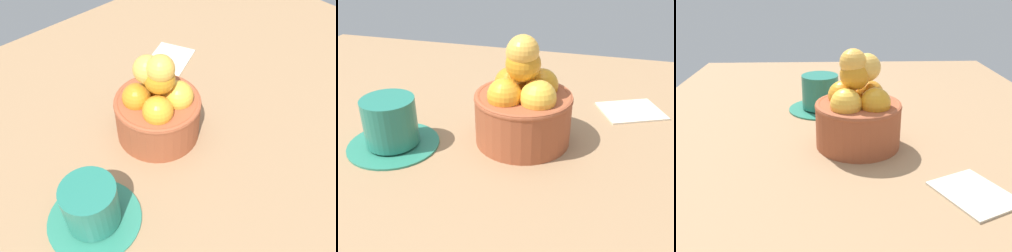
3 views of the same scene
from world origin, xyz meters
TOP-DOWN VIEW (x-y plane):
  - ground_plane at (0.00, 0.00)cm, footprint 123.73×85.22cm
  - terracotta_bowl at (-0.01, 0.03)cm, footprint 13.90×13.90cm
  - coffee_cup at (17.50, 6.52)cm, footprint 13.01×13.01cm
  - folded_napkin at (-15.52, -13.92)cm, footprint 12.25×11.34cm

SIDE VIEW (x-z plane):
  - ground_plane at x=0.00cm, z-range -4.95..0.00cm
  - folded_napkin at x=-15.52cm, z-range 0.00..0.60cm
  - coffee_cup at x=17.50cm, z-range -0.49..6.80cm
  - terracotta_bowl at x=-0.01cm, z-range -2.15..13.77cm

